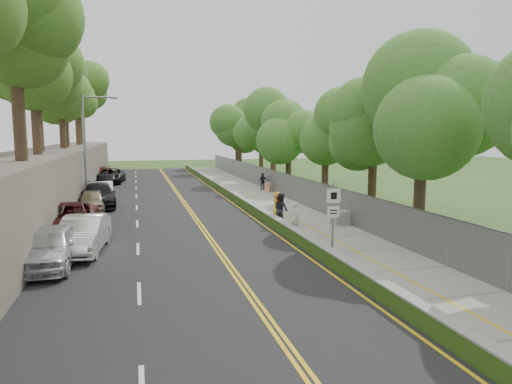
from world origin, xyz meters
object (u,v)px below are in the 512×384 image
(concrete_block, at_px, (342,217))
(car_1, at_px, (83,234))
(painter_0, at_px, (277,204))
(construction_barrel, at_px, (268,187))
(car_0, at_px, (50,247))
(car_2, at_px, (68,220))
(person_far, at_px, (263,181))
(signpost, at_px, (333,210))
(streetlight, at_px, (88,142))

(concrete_block, height_order, car_1, car_1)
(car_1, height_order, painter_0, car_1)
(concrete_block, xyz_separation_m, painter_0, (-2.85, 3.60, 0.39))
(construction_barrel, distance_m, concrete_block, 14.96)
(car_0, height_order, car_1, car_0)
(construction_barrel, xyz_separation_m, car_0, (-14.69, -19.85, 0.38))
(car_1, distance_m, car_2, 3.68)
(construction_barrel, height_order, person_far, person_far)
(signpost, xyz_separation_m, car_0, (-11.57, 0.94, -1.11))
(concrete_block, bearing_deg, signpost, -119.13)
(signpost, height_order, car_1, signpost)
(car_2, height_order, person_far, car_2)
(car_1, height_order, person_far, car_1)
(streetlight, height_order, person_far, streetlight)
(streetlight, height_order, concrete_block, streetlight)
(construction_barrel, bearing_deg, car_0, -126.50)
(construction_barrel, height_order, car_1, car_1)
(construction_barrel, bearing_deg, concrete_block, -89.51)
(signpost, distance_m, car_0, 11.66)
(signpost, xyz_separation_m, car_1, (-10.57, 3.03, -1.12))
(car_1, relative_size, person_far, 3.11)
(concrete_block, bearing_deg, streetlight, 142.85)
(car_2, bearing_deg, car_1, -73.93)
(streetlight, bearing_deg, person_far, 20.67)
(streetlight, height_order, car_0, streetlight)
(construction_barrel, height_order, painter_0, painter_0)
(car_0, bearing_deg, person_far, 58.44)
(painter_0, bearing_deg, concrete_block, -129.99)
(car_2, relative_size, painter_0, 3.91)
(streetlight, bearing_deg, signpost, -55.92)
(concrete_block, distance_m, car_0, 15.61)
(streetlight, relative_size, painter_0, 5.18)
(car_0, bearing_deg, streetlight, 92.51)
(construction_barrel, relative_size, car_1, 0.18)
(car_2, bearing_deg, construction_barrel, 43.03)
(concrete_block, xyz_separation_m, car_0, (-14.82, -4.89, 0.42))
(concrete_block, distance_m, car_1, 14.11)
(signpost, distance_m, car_2, 13.41)
(person_far, bearing_deg, signpost, 71.41)
(signpost, bearing_deg, car_0, 175.35)
(car_2, bearing_deg, painter_0, 12.52)
(car_1, xyz_separation_m, person_far, (13.72, 19.52, -0.01))
(concrete_block, xyz_separation_m, person_far, (-0.10, 16.72, 0.40))
(car_0, height_order, car_2, car_2)
(streetlight, distance_m, construction_barrel, 15.68)
(concrete_block, height_order, car_0, car_0)
(car_1, xyz_separation_m, car_2, (-1.08, 3.51, 0.04))
(concrete_block, bearing_deg, painter_0, 128.40)
(painter_0, bearing_deg, person_far, -0.23)
(construction_barrel, distance_m, car_2, 20.53)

